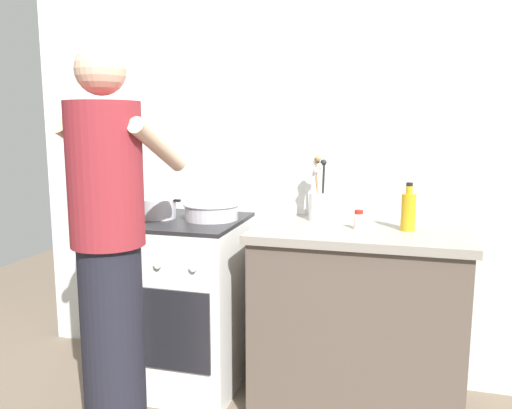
{
  "coord_description": "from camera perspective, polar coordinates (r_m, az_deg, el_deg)",
  "views": [
    {
      "loc": [
        0.71,
        -2.23,
        1.39
      ],
      "look_at": [
        0.05,
        0.12,
        1.0
      ],
      "focal_mm": 35.32,
      "sensor_mm": 36.0,
      "label": 1
    }
  ],
  "objects": [
    {
      "name": "countertop",
      "position": [
        2.57,
        11.27,
        -12.55
      ],
      "size": [
        1.0,
        0.6,
        0.9
      ],
      "color": "brown",
      "rests_on": "ground"
    },
    {
      "name": "spice_bottle",
      "position": [
        2.42,
        11.54,
        -1.73
      ],
      "size": [
        0.04,
        0.04,
        0.09
      ],
      "color": "silver",
      "rests_on": "countertop"
    },
    {
      "name": "pot",
      "position": [
        2.7,
        -10.99,
        -0.44
      ],
      "size": [
        0.25,
        0.18,
        0.1
      ],
      "color": "#B2B2B7",
      "rests_on": "stove_range"
    },
    {
      "name": "oil_bottle",
      "position": [
        2.44,
        16.87,
        -0.69
      ],
      "size": [
        0.07,
        0.07,
        0.23
      ],
      "color": "gold",
      "rests_on": "countertop"
    },
    {
      "name": "person",
      "position": [
        2.17,
        -16.24,
        -5.42
      ],
      "size": [
        0.41,
        0.5,
        1.7
      ],
      "color": "black",
      "rests_on": "ground"
    },
    {
      "name": "stove_range",
      "position": [
        2.77,
        -7.98,
        -10.87
      ],
      "size": [
        0.6,
        0.62,
        0.9
      ],
      "color": "white",
      "rests_on": "ground"
    },
    {
      "name": "ground",
      "position": [
        2.72,
        -1.82,
        -21.62
      ],
      "size": [
        6.0,
        6.0,
        0.0
      ],
      "primitive_type": "plane",
      "color": "#6B5B4C"
    },
    {
      "name": "mixing_bowl",
      "position": [
        2.62,
        -5.09,
        -0.67
      ],
      "size": [
        0.29,
        0.29,
        0.09
      ],
      "color": "#B7B7BC",
      "rests_on": "stove_range"
    },
    {
      "name": "back_wall",
      "position": [
        2.78,
        5.11,
        6.15
      ],
      "size": [
        3.2,
        0.1,
        2.5
      ],
      "color": "silver",
      "rests_on": "ground"
    },
    {
      "name": "utensil_crock",
      "position": [
        2.6,
        7.08,
        0.48
      ],
      "size": [
        0.1,
        0.1,
        0.34
      ],
      "color": "silver",
      "rests_on": "countertop"
    }
  ]
}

